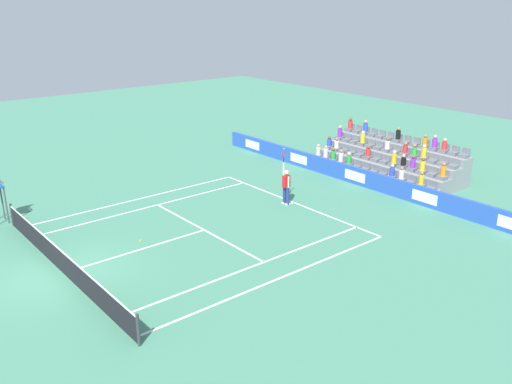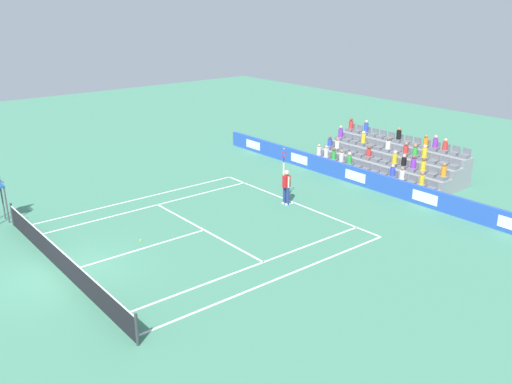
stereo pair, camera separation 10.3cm
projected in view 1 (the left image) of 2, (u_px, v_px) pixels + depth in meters
ground_plane at (63, 273)px, 20.63m from camera, size 80.00×80.00×0.00m
line_baseline at (294, 203)px, 27.77m from camera, size 10.97×0.10×0.01m
line_service at (204, 230)px, 24.48m from camera, size 8.23×0.10×0.01m
line_centre_service at (140, 250)px, 22.55m from camera, size 0.10×6.40×0.01m
line_singles_sideline_left at (150, 207)px, 27.20m from camera, size 0.10×11.89×0.01m
line_singles_sideline_right at (255, 265)px, 21.21m from camera, size 0.10×11.89×0.01m
line_doubles_sideline_left at (136, 200)px, 28.19m from camera, size 0.10×11.89×0.01m
line_doubles_sideline_right at (279, 279)px, 20.21m from camera, size 0.10×11.89×0.01m
line_centre_mark at (293, 203)px, 27.71m from camera, size 0.10×0.20×0.01m
sponsor_barrier at (356, 176)px, 30.45m from camera, size 22.45×0.22×0.95m
tennis_net at (62, 261)px, 20.47m from camera, size 11.97×0.10×1.07m
tennis_player at (286, 185)px, 27.27m from camera, size 0.53×0.36×2.85m
stadium_stand at (389, 162)px, 32.14m from camera, size 8.68×3.80×2.62m
loose_tennis_ball at (141, 240)px, 23.34m from camera, size 0.07×0.07×0.07m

